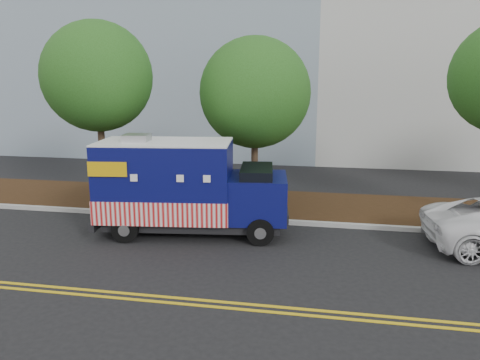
# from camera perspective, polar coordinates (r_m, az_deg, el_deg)

# --- Properties ---
(ground) EXTENTS (120.00, 120.00, 0.00)m
(ground) POSITION_cam_1_polar(r_m,az_deg,el_deg) (14.81, -0.04, -6.75)
(ground) COLOR black
(ground) RESTS_ON ground
(curb) EXTENTS (120.00, 0.18, 0.15)m
(curb) POSITION_cam_1_polar(r_m,az_deg,el_deg) (16.09, 0.88, -4.88)
(curb) COLOR #9E9E99
(curb) RESTS_ON ground
(mulch_strip) EXTENTS (120.00, 4.00, 0.15)m
(mulch_strip) POSITION_cam_1_polar(r_m,az_deg,el_deg) (18.08, 2.01, -2.91)
(mulch_strip) COLOR black
(mulch_strip) RESTS_ON ground
(centerline_near) EXTENTS (120.00, 0.10, 0.01)m
(centerline_near) POSITION_cam_1_polar(r_m,az_deg,el_deg) (10.81, -4.54, -14.40)
(centerline_near) COLOR gold
(centerline_near) RESTS_ON ground
(centerline_far) EXTENTS (120.00, 0.10, 0.01)m
(centerline_far) POSITION_cam_1_polar(r_m,az_deg,el_deg) (10.60, -4.91, -15.00)
(centerline_far) COLOR gold
(centerline_far) RESTS_ON ground
(tree_a) EXTENTS (4.07, 4.07, 6.92)m
(tree_a) POSITION_cam_1_polar(r_m,az_deg,el_deg) (18.47, -16.99, 11.94)
(tree_a) COLOR #38281C
(tree_a) RESTS_ON ground
(tree_b) EXTENTS (4.14, 4.14, 6.36)m
(tree_b) POSITION_cam_1_polar(r_m,az_deg,el_deg) (17.74, 1.85, 10.57)
(tree_b) COLOR #38281C
(tree_b) RESTS_ON ground
(sign_post) EXTENTS (0.06, 0.06, 2.40)m
(sign_post) POSITION_cam_1_polar(r_m,az_deg,el_deg) (17.46, -13.00, 0.01)
(sign_post) COLOR #473828
(sign_post) RESTS_ON ground
(food_truck) EXTENTS (6.19, 2.93, 3.15)m
(food_truck) POSITION_cam_1_polar(r_m,az_deg,el_deg) (14.78, -7.00, -1.12)
(food_truck) COLOR black
(food_truck) RESTS_ON ground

